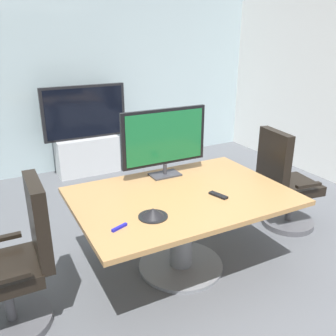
{
  "coord_description": "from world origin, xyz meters",
  "views": [
    {
      "loc": [
        -1.28,
        -2.1,
        2.0
      ],
      "look_at": [
        0.12,
        0.55,
        0.88
      ],
      "focal_mm": 38.68,
      "sensor_mm": 36.0,
      "label": 1
    }
  ],
  "objects_px": {
    "remote_control": "(218,195)",
    "office_chair_left": "(19,269)",
    "conference_phone": "(153,213)",
    "office_chair_right": "(284,188)",
    "wall_display_unit": "(87,145)",
    "conference_table": "(182,213)",
    "tv_monitor": "(164,139)"
  },
  "relations": [
    {
      "from": "remote_control",
      "to": "tv_monitor",
      "type": "bearing_deg",
      "value": 89.5
    },
    {
      "from": "remote_control",
      "to": "conference_table",
      "type": "bearing_deg",
      "value": 127.26
    },
    {
      "from": "office_chair_left",
      "to": "wall_display_unit",
      "type": "relative_size",
      "value": 0.83
    },
    {
      "from": "office_chair_left",
      "to": "office_chair_right",
      "type": "height_order",
      "value": "same"
    },
    {
      "from": "office_chair_left",
      "to": "wall_display_unit",
      "type": "xyz_separation_m",
      "value": [
        1.27,
        2.74,
        -0.01
      ]
    },
    {
      "from": "conference_table",
      "to": "tv_monitor",
      "type": "distance_m",
      "value": 0.71
    },
    {
      "from": "conference_table",
      "to": "tv_monitor",
      "type": "xyz_separation_m",
      "value": [
        0.07,
        0.45,
        0.54
      ]
    },
    {
      "from": "remote_control",
      "to": "office_chair_left",
      "type": "bearing_deg",
      "value": 158.92
    },
    {
      "from": "conference_table",
      "to": "office_chair_right",
      "type": "distance_m",
      "value": 1.35
    },
    {
      "from": "office_chair_left",
      "to": "tv_monitor",
      "type": "bearing_deg",
      "value": 110.17
    },
    {
      "from": "tv_monitor",
      "to": "wall_display_unit",
      "type": "bearing_deg",
      "value": 93.43
    },
    {
      "from": "office_chair_left",
      "to": "remote_control",
      "type": "distance_m",
      "value": 1.61
    },
    {
      "from": "office_chair_right",
      "to": "conference_table",
      "type": "bearing_deg",
      "value": 103.72
    },
    {
      "from": "office_chair_right",
      "to": "remote_control",
      "type": "bearing_deg",
      "value": 114.1
    },
    {
      "from": "wall_display_unit",
      "to": "conference_phone",
      "type": "distance_m",
      "value": 2.98
    },
    {
      "from": "wall_display_unit",
      "to": "remote_control",
      "type": "distance_m",
      "value": 2.91
    },
    {
      "from": "conference_phone",
      "to": "remote_control",
      "type": "xyz_separation_m",
      "value": [
        0.63,
        0.07,
        -0.02
      ]
    },
    {
      "from": "tv_monitor",
      "to": "conference_phone",
      "type": "height_order",
      "value": "tv_monitor"
    },
    {
      "from": "office_chair_left",
      "to": "remote_control",
      "type": "relative_size",
      "value": 6.41
    },
    {
      "from": "office_chair_right",
      "to": "tv_monitor",
      "type": "xyz_separation_m",
      "value": [
        -1.27,
        0.32,
        0.63
      ]
    },
    {
      "from": "office_chair_right",
      "to": "conference_phone",
      "type": "distance_m",
      "value": 1.79
    },
    {
      "from": "conference_phone",
      "to": "office_chair_left",
      "type": "bearing_deg",
      "value": 167.71
    },
    {
      "from": "office_chair_left",
      "to": "conference_table",
      "type": "bearing_deg",
      "value": 92.73
    },
    {
      "from": "remote_control",
      "to": "conference_phone",
      "type": "bearing_deg",
      "value": 170.11
    },
    {
      "from": "conference_phone",
      "to": "office_chair_right",
      "type": "bearing_deg",
      "value": 12.53
    },
    {
      "from": "conference_phone",
      "to": "remote_control",
      "type": "relative_size",
      "value": 1.29
    },
    {
      "from": "conference_table",
      "to": "office_chair_right",
      "type": "xyz_separation_m",
      "value": [
        1.34,
        0.13,
        -0.08
      ]
    },
    {
      "from": "wall_display_unit",
      "to": "conference_table",
      "type": "bearing_deg",
      "value": -88.58
    },
    {
      "from": "conference_table",
      "to": "office_chair_right",
      "type": "bearing_deg",
      "value": 5.67
    },
    {
      "from": "conference_phone",
      "to": "remote_control",
      "type": "distance_m",
      "value": 0.64
    },
    {
      "from": "wall_display_unit",
      "to": "office_chair_left",
      "type": "bearing_deg",
      "value": -114.86
    },
    {
      "from": "tv_monitor",
      "to": "remote_control",
      "type": "distance_m",
      "value": 0.74
    }
  ]
}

